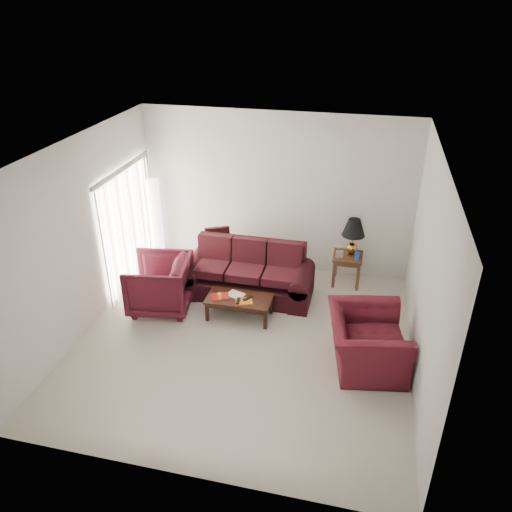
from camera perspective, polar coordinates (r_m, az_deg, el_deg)
The scene contains 19 objects.
floor at distance 7.84m, azimuth -1.44°, elevation -9.66°, with size 5.00×5.00×0.00m, color beige.
blinds at distance 9.12m, azimuth -14.33°, elevation 3.10°, with size 0.10×2.00×2.16m, color silver.
sofa at distance 8.69m, azimuth -1.05°, elevation -1.81°, with size 2.28×0.98×0.93m, color black, non-canonical shape.
throw_pillow at distance 9.24m, azimuth -4.40°, elevation 1.93°, with size 0.45×0.13×0.45m, color black.
end_table at distance 9.29m, azimuth 10.33°, elevation -1.49°, with size 0.52×0.52×0.57m, color #4E341A, non-canonical shape.
table_lamp at distance 9.05m, azimuth 11.02°, elevation 2.13°, with size 0.41×0.41×0.69m, color #AE7B36, non-canonical shape.
clock at distance 9.02m, azimuth 9.52°, elevation 0.20°, with size 0.13×0.05×0.13m, color white.
blue_canister at distance 9.01m, azimuth 11.49°, elevation 0.02°, with size 0.09×0.09×0.14m, color #1C43B8.
picture_frame at distance 9.26m, azimuth 9.46°, elevation 1.07°, with size 0.13×0.02×0.16m, color silver.
floor_lamp at distance 9.90m, azimuth -11.35°, elevation 4.00°, with size 0.28×0.28×1.70m, color white, non-canonical shape.
armchair_left at distance 8.50m, azimuth -10.97°, elevation -3.17°, with size 0.98×1.01×0.92m, color #400E19.
armchair_right at distance 7.35m, azimuth 12.52°, elevation -9.51°, with size 1.22×1.07×0.79m, color #48101A.
coffee_table at distance 8.26m, azimuth -1.92°, elevation -5.89°, with size 1.06×0.53×0.37m, color black, non-canonical shape.
magazine_red at distance 8.19m, azimuth -4.14°, elevation -4.64°, with size 0.28×0.21×0.02m, color #B31511.
magazine_white at distance 8.23m, azimuth -2.34°, elevation -4.43°, with size 0.27×0.20×0.02m, color white.
magazine_orange at distance 8.06m, azimuth -1.41°, elevation -5.18°, with size 0.28×0.21×0.02m, color orange.
remote_a at distance 8.03m, azimuth -2.04°, elevation -5.14°, with size 0.05×0.19×0.02m, color black.
remote_b at distance 8.09m, azimuth -0.95°, elevation -4.84°, with size 0.05×0.18×0.02m, color black.
yellow_glass at distance 8.10m, azimuth -4.19°, elevation -4.63°, with size 0.07×0.07×0.11m, color yellow.
Camera 1 is at (1.60, -5.99, 4.80)m, focal length 35.00 mm.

